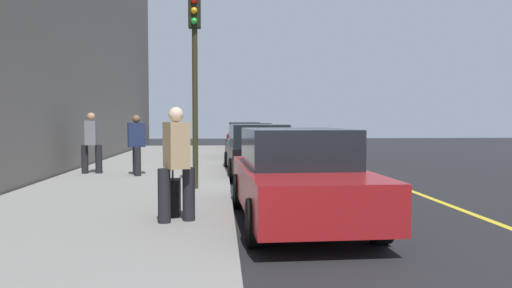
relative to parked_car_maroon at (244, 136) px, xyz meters
The scene contains 12 objects.
ground_plane 12.10m from the parked_car_maroon, ahead, with size 56.00×56.00×0.00m, color black.
sidewalk 12.54m from the parked_car_maroon, 15.45° to the right, with size 28.00×4.60×0.15m, color gray.
lane_stripe_centre 12.50m from the parked_car_maroon, 14.69° to the left, with size 28.00×0.14×0.01m, color gold.
parked_car_maroon is the anchor object (origin of this frame).
parked_car_green 6.61m from the parked_car_maroon, ahead, with size 4.57×2.03×1.51m.
parked_car_black 12.08m from the parked_car_maroon, ahead, with size 4.31×2.02×1.51m.
parked_car_red 18.67m from the parked_car_maroon, ahead, with size 4.59×2.02×1.51m.
pedestrian_tan_coat 19.32m from the parked_car_maroon, ahead, with size 0.53×0.53×1.70m.
pedestrian_grey_coat 13.44m from the parked_car_maroon, 21.25° to the right, with size 0.48×0.56×1.70m.
pedestrian_navy_coat 13.56m from the parked_car_maroon, 15.07° to the right, with size 0.52×0.50×1.63m.
traffic_light_pole 16.01m from the parked_car_maroon, ahead, with size 0.35×0.26×4.19m.
rolling_suitcase 18.92m from the parked_car_maroon, ahead, with size 0.34×0.22×0.94m.
Camera 1 is at (14.38, -1.19, 1.66)m, focal length 34.23 mm.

